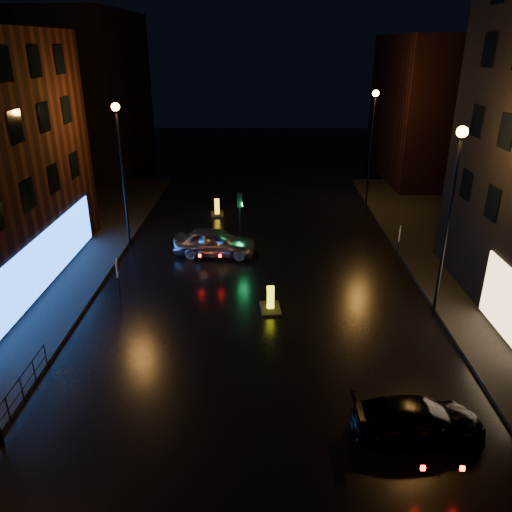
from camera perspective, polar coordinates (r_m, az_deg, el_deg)
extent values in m
plane|color=black|center=(17.69, 0.24, -16.51)|extent=(120.00, 120.00, 0.00)
cube|color=black|center=(51.40, -18.38, 17.25)|extent=(8.00, 16.00, 14.00)
cube|color=black|center=(48.28, 19.45, 15.60)|extent=(8.00, 14.00, 12.00)
cylinder|color=black|center=(29.64, -14.90, 8.13)|extent=(0.14, 0.14, 8.00)
cylinder|color=black|center=(28.91, -15.74, 15.79)|extent=(0.20, 0.20, 0.25)
sphere|color=orange|center=(28.90, -15.77, 16.09)|extent=(0.44, 0.44, 0.44)
cylinder|color=black|center=(22.30, 20.91, 2.49)|extent=(0.14, 0.14, 8.00)
cylinder|color=black|center=(21.33, 22.45, 12.59)|extent=(0.20, 0.20, 0.25)
sphere|color=orange|center=(21.30, 22.51, 12.98)|extent=(0.44, 0.44, 0.44)
cylinder|color=black|center=(37.16, 12.93, 11.26)|extent=(0.14, 0.14, 8.00)
cylinder|color=black|center=(36.59, 13.51, 17.38)|extent=(0.20, 0.20, 0.25)
sphere|color=orange|center=(36.57, 13.53, 17.62)|extent=(0.44, 0.44, 0.44)
cube|color=black|center=(29.84, -1.82, 1.02)|extent=(1.40, 2.40, 0.12)
cylinder|color=black|center=(29.36, -1.85, 3.45)|extent=(0.12, 0.12, 2.80)
cube|color=black|center=(28.86, -1.89, 6.44)|extent=(0.28, 0.22, 0.90)
cylinder|color=#0CFF59|center=(28.94, -1.61, 5.91)|extent=(0.05, 0.18, 0.18)
cylinder|color=black|center=(18.20, -26.76, -14.27)|extent=(0.05, 6.00, 0.05)
cylinder|color=black|center=(18.47, -26.49, -15.44)|extent=(0.04, 6.00, 0.04)
cylinder|color=black|center=(18.47, -26.49, -15.44)|extent=(0.04, 0.04, 1.00)
cylinder|color=black|center=(20.64, -22.91, -10.44)|extent=(0.04, 0.04, 1.00)
imported|color=#ABADB2|center=(28.69, -4.73, 1.60)|extent=(4.79, 2.22, 1.59)
imported|color=black|center=(16.96, 18.05, -17.31)|extent=(4.11, 1.74, 1.18)
cube|color=black|center=(23.04, 1.64, -6.04)|extent=(1.04, 1.45, 0.11)
cube|color=yellow|center=(22.77, 1.66, -4.79)|extent=(0.34, 0.24, 1.13)
cube|color=black|center=(22.77, 1.66, -4.79)|extent=(0.34, 0.06, 0.68)
cube|color=black|center=(35.77, -4.45, 4.77)|extent=(1.06, 1.46, 0.11)
cube|color=yellow|center=(35.60, -4.48, 5.64)|extent=(0.34, 0.24, 1.14)
cube|color=black|center=(35.60, -4.48, 5.64)|extent=(0.34, 0.06, 0.68)
cylinder|color=black|center=(23.87, -15.42, -3.07)|extent=(0.06, 0.06, 2.16)
cube|color=silver|center=(23.54, -15.62, -1.36)|extent=(0.15, 0.54, 0.74)
cylinder|color=#B20C0C|center=(23.54, -15.55, -1.35)|extent=(0.10, 0.43, 0.43)
cylinder|color=black|center=(28.13, 15.94, 0.97)|extent=(0.06, 0.06, 2.20)
cube|color=white|center=(27.85, 16.11, 2.50)|extent=(0.22, 0.54, 0.75)
cylinder|color=#B20C0C|center=(27.86, 16.05, 2.50)|extent=(0.16, 0.42, 0.44)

